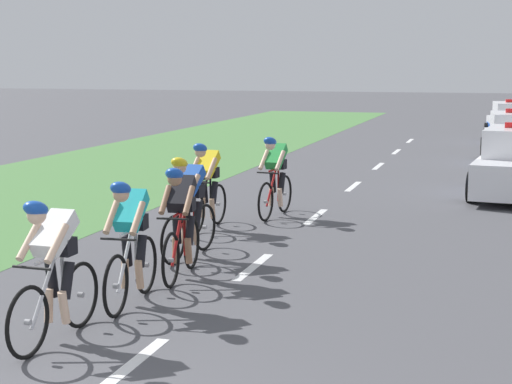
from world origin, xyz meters
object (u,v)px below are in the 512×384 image
Objects in this scene: cyclist_second at (130,240)px; cyclist_third at (181,221)px; cyclist_fourth at (188,205)px; cyclist_lead at (53,268)px; cyclist_fifth at (207,185)px; cyclist_sixth at (275,175)px.

cyclist_second and cyclist_third have the same top height.
cyclist_third is at bearing -73.41° from cyclist_fourth.
cyclist_lead and cyclist_fifth have the same top height.
cyclist_second and cyclist_fourth have the same top height.
cyclist_third is (0.11, 1.32, 0.00)m from cyclist_second.
cyclist_third is at bearing -90.14° from cyclist_sixth.
cyclist_fifth is at bearing 104.28° from cyclist_third.
cyclist_lead and cyclist_third have the same top height.
cyclist_lead and cyclist_second have the same top height.
cyclist_second is (0.18, 1.42, 0.00)m from cyclist_lead.
cyclist_second is 1.00× the size of cyclist_third.
cyclist_fourth is 2.08m from cyclist_fifth.
cyclist_fifth is (-0.70, 4.47, 0.00)m from cyclist_second.
cyclist_fourth is (-0.23, 2.44, 0.00)m from cyclist_second.
cyclist_fourth is at bearing 106.59° from cyclist_third.
cyclist_sixth is at bearing 88.88° from cyclist_second.
cyclist_third is 1.00× the size of cyclist_fourth.
cyclist_lead is 1.00× the size of cyclist_fifth.
cyclist_third is 3.25m from cyclist_fifth.
cyclist_lead is at bearing -89.27° from cyclist_fourth.
cyclist_sixth is (0.01, 4.63, 0.00)m from cyclist_third.
cyclist_fifth is at bearing 98.86° from cyclist_second.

